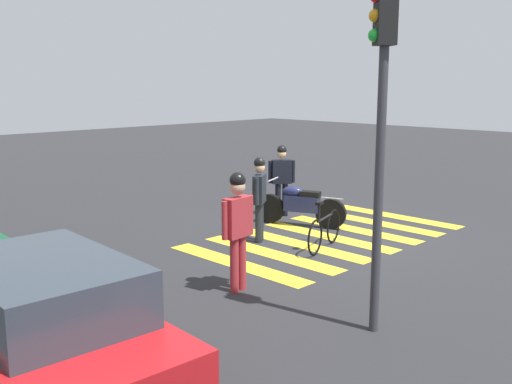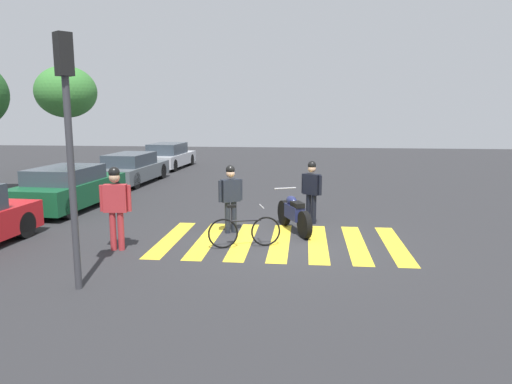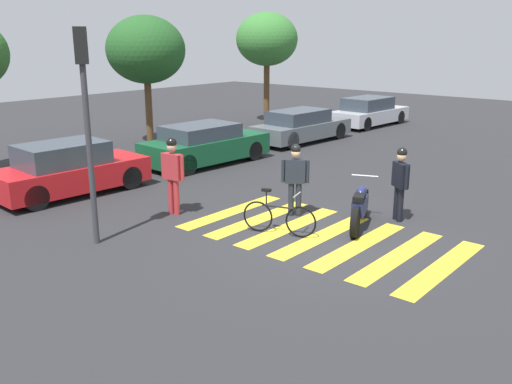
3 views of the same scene
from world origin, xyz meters
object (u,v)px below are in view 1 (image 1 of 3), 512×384
at_px(leaning_bicycle, 324,230).
at_px(officer_by_motorcycle, 282,175).
at_px(car_red_convertible, 40,326).
at_px(officer_on_foot, 259,193).
at_px(pedestrian_bystander, 238,222).
at_px(traffic_light_pole, 381,108).
at_px(police_motorcycle, 300,206).

relative_size(leaning_bicycle, officer_by_motorcycle, 0.93).
relative_size(leaning_bicycle, car_red_convertible, 0.39).
distance_m(officer_on_foot, car_red_convertible, 6.36).
height_order(pedestrian_bystander, car_red_convertible, pedestrian_bystander).
bearing_deg(car_red_convertible, pedestrian_bystander, -79.51).
distance_m(leaning_bicycle, traffic_light_pole, 4.66).
relative_size(police_motorcycle, car_red_convertible, 0.49).
bearing_deg(traffic_light_pole, leaning_bicycle, -42.12).
xyz_separation_m(leaning_bicycle, traffic_light_pole, (-2.89, 2.62, 2.56)).
distance_m(police_motorcycle, officer_by_motorcycle, 1.23).
distance_m(officer_on_foot, pedestrian_bystander, 2.95).
height_order(leaning_bicycle, traffic_light_pole, traffic_light_pole).
xyz_separation_m(leaning_bicycle, officer_on_foot, (1.30, 0.52, 0.63)).
xyz_separation_m(leaning_bicycle, pedestrian_bystander, (-0.52, 2.84, 0.74)).
xyz_separation_m(officer_on_foot, officer_by_motorcycle, (1.29, -2.08, -0.00)).
distance_m(leaning_bicycle, officer_on_foot, 1.53).
bearing_deg(pedestrian_bystander, officer_on_foot, -51.91).
bearing_deg(traffic_light_pole, officer_on_foot, -26.60).
xyz_separation_m(police_motorcycle, traffic_light_pole, (-4.48, 3.72, 2.47)).
xyz_separation_m(police_motorcycle, officer_on_foot, (-0.29, 1.62, 0.55)).
bearing_deg(police_motorcycle, officer_by_motorcycle, -24.67).
relative_size(police_motorcycle, pedestrian_bystander, 1.08).
bearing_deg(traffic_light_pole, pedestrian_bystander, 5.32).
bearing_deg(pedestrian_bystander, leaning_bicycle, -79.58).
height_order(police_motorcycle, car_red_convertible, car_red_convertible).
xyz_separation_m(leaning_bicycle, officer_by_motorcycle, (2.59, -1.56, 0.63)).
relative_size(police_motorcycle, officer_on_foot, 1.16).
bearing_deg(officer_on_foot, police_motorcycle, -79.85).
relative_size(officer_on_foot, pedestrian_bystander, 0.93).
distance_m(leaning_bicycle, car_red_convertible, 6.48).
relative_size(officer_on_foot, car_red_convertible, 0.42).
height_order(officer_by_motorcycle, car_red_convertible, officer_by_motorcycle).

